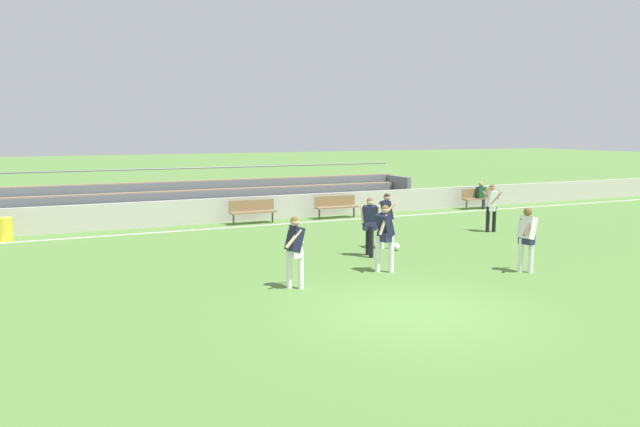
% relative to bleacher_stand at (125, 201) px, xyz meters
% --- Properties ---
extents(ground_plane, '(160.00, 160.00, 0.00)m').
position_rel_bleacher_stand_xyz_m(ground_plane, '(3.61, -15.06, -0.80)').
color(ground_plane, '#517A38').
extents(field_line_sideline, '(44.00, 0.12, 0.01)m').
position_rel_bleacher_stand_xyz_m(field_line_sideline, '(3.61, -3.36, -0.80)').
color(field_line_sideline, white).
rests_on(field_line_sideline, ground).
extents(sideline_wall, '(48.00, 0.16, 0.96)m').
position_rel_bleacher_stand_xyz_m(sideline_wall, '(3.61, -2.07, -0.32)').
color(sideline_wall, '#BCB7AD').
rests_on(sideline_wall, ground).
extents(bleacher_stand, '(25.10, 2.40, 1.96)m').
position_rel_bleacher_stand_xyz_m(bleacher_stand, '(0.00, 0.00, 0.00)').
color(bleacher_stand, '#897051').
rests_on(bleacher_stand, ground).
extents(bench_near_wall_gap, '(1.80, 0.40, 0.90)m').
position_rel_bleacher_stand_xyz_m(bench_near_wall_gap, '(7.88, -2.77, -0.25)').
color(bench_near_wall_gap, olive).
rests_on(bench_near_wall_gap, ground).
extents(bench_far_right, '(1.80, 0.40, 0.90)m').
position_rel_bleacher_stand_xyz_m(bench_far_right, '(15.16, -2.77, -0.25)').
color(bench_far_right, olive).
rests_on(bench_far_right, ground).
extents(bench_near_bin, '(1.80, 0.40, 0.90)m').
position_rel_bleacher_stand_xyz_m(bench_near_bin, '(4.33, -2.77, -0.25)').
color(bench_near_bin, olive).
rests_on(bench_near_bin, ground).
extents(trash_bin, '(0.55, 0.55, 0.76)m').
position_rel_bleacher_stand_xyz_m(trash_bin, '(-4.16, -2.99, -0.42)').
color(trash_bin, yellow).
rests_on(trash_bin, ground).
extents(spectator_seated, '(0.36, 0.42, 1.21)m').
position_rel_bleacher_stand_xyz_m(spectator_seated, '(15.16, -2.89, -0.10)').
color(spectator_seated, '#2D2D38').
rests_on(spectator_seated, ground).
extents(player_dark_pressing_high, '(0.49, 0.53, 1.68)m').
position_rel_bleacher_stand_xyz_m(player_dark_pressing_high, '(6.40, -9.25, 0.20)').
color(player_dark_pressing_high, white).
rests_on(player_dark_pressing_high, ground).
extents(player_dark_dropping_back, '(0.51, 0.49, 1.68)m').
position_rel_bleacher_stand_xyz_m(player_dark_dropping_back, '(5.40, -10.00, 0.20)').
color(player_dark_dropping_back, black).
rests_on(player_dark_dropping_back, ground).
extents(player_dark_trailing_run, '(0.56, 0.44, 1.71)m').
position_rel_bleacher_stand_xyz_m(player_dark_trailing_run, '(4.79, -11.87, 0.23)').
color(player_dark_trailing_run, white).
rests_on(player_dark_trailing_run, ground).
extents(player_dark_on_ball, '(0.62, 0.46, 1.65)m').
position_rel_bleacher_stand_xyz_m(player_dark_on_ball, '(2.12, -12.43, 0.18)').
color(player_dark_on_ball, white).
rests_on(player_dark_on_ball, ground).
extents(player_white_wide_left, '(0.63, 0.48, 1.65)m').
position_rel_bleacher_stand_xyz_m(player_white_wide_left, '(8.02, -13.37, 0.18)').
color(player_white_wide_left, white).
rests_on(player_white_wide_left, ground).
extents(player_white_challenging, '(0.45, 0.63, 1.68)m').
position_rel_bleacher_stand_xyz_m(player_white_challenging, '(11.33, -8.11, 0.20)').
color(player_white_challenging, black).
rests_on(player_white_challenging, ground).
extents(soccer_ball, '(0.22, 0.22, 0.22)m').
position_rel_bleacher_stand_xyz_m(soccer_ball, '(6.54, -9.59, -0.69)').
color(soccer_ball, white).
rests_on(soccer_ball, ground).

